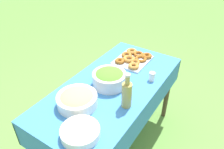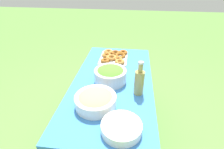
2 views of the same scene
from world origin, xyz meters
TOP-DOWN VIEW (x-y plane):
  - ground_plane at (0.00, 0.00)m, footprint 14.00×14.00m
  - picnic_table at (0.00, 0.00)m, footprint 1.46×0.70m
  - salad_bowl at (-0.01, 0.02)m, footprint 0.28×0.28m
  - pasta_bowl at (-0.35, 0.08)m, footprint 0.30×0.30m
  - donut_platter at (0.44, 0.04)m, footprint 0.37×0.32m
  - plate_stack at (-0.56, -0.12)m, footprint 0.25×0.25m
  - olive_oil_bottle at (-0.16, -0.23)m, footprint 0.08×0.08m
  - salt_shaker at (0.24, -0.25)m, footprint 0.05×0.05m

SIDE VIEW (x-z plane):
  - ground_plane at x=0.00m, z-range 0.00..0.00m
  - picnic_table at x=0.00m, z-range 0.27..1.04m
  - donut_platter at x=0.44m, z-range 0.76..0.81m
  - plate_stack at x=-0.56m, z-range 0.76..0.82m
  - salt_shaker at x=0.24m, z-range 0.77..0.84m
  - pasta_bowl at x=-0.35m, z-range 0.77..0.87m
  - salad_bowl at x=-0.01m, z-range 0.77..0.90m
  - olive_oil_bottle at x=-0.16m, z-range 0.73..1.02m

